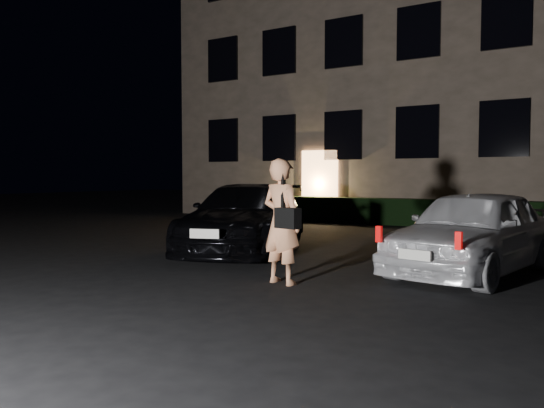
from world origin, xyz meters
The scene contains 6 objects.
ground centered at (0.00, 0.00, 0.00)m, with size 80.00×80.00×0.00m, color black.
building centered at (0.00, 14.99, 6.00)m, with size 20.00×8.11×12.00m.
hedge centered at (0.00, 10.50, 0.42)m, with size 15.00×0.70×0.85m, color black.
sedan centered at (-1.37, 3.09, 0.70)m, with size 3.41×5.21×1.40m.
hatch centered at (3.30, 2.73, 0.69)m, with size 2.35×4.29×1.38m.
man centered at (1.09, 0.42, 0.92)m, with size 0.77×0.57×1.83m.
Camera 1 is at (4.97, -6.21, 1.57)m, focal length 35.00 mm.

